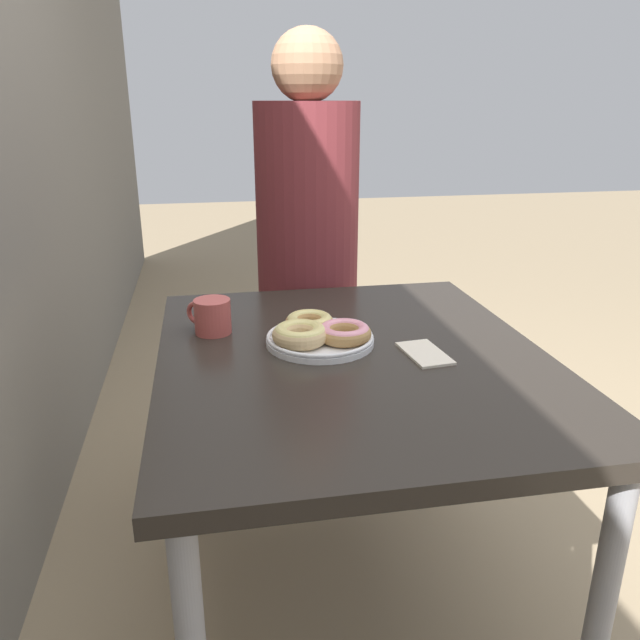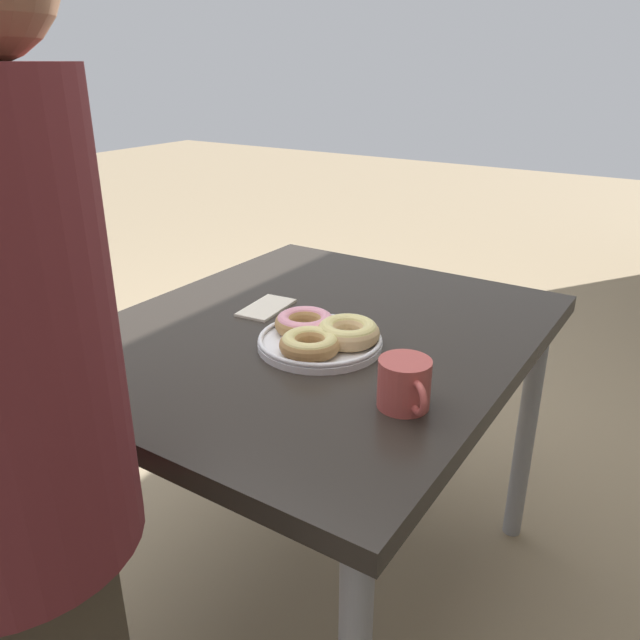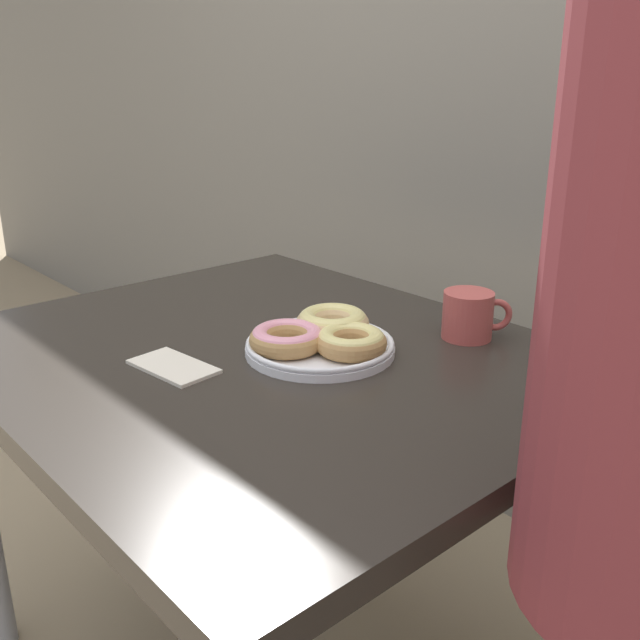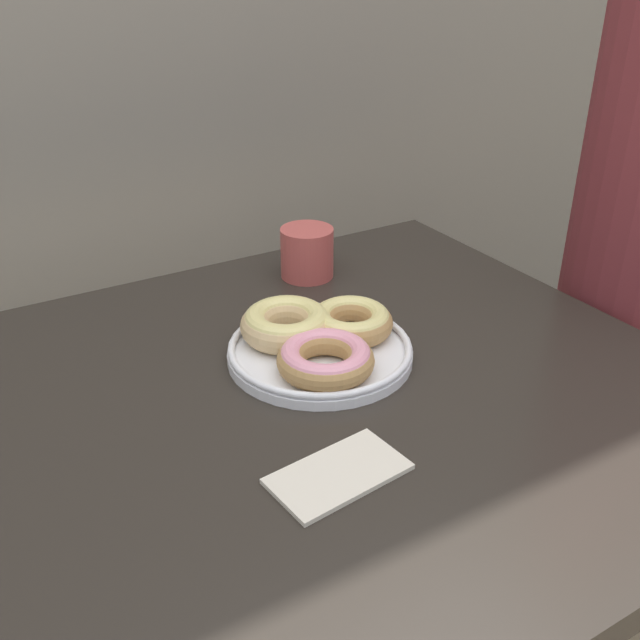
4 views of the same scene
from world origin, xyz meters
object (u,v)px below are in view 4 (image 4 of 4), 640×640
Objects in this scene: donut_plate at (319,339)px; napkin at (338,474)px; dining_table at (297,443)px; coffee_mug at (307,251)px.

donut_plate is 1.72× the size of napkin.
dining_table is 9.42× the size of coffee_mug.
coffee_mug is at bearing 63.47° from donut_plate.
dining_table is 0.18m from napkin.
donut_plate is 2.42× the size of coffee_mug.
donut_plate is at bearing -116.53° from coffee_mug.
napkin reaches higher than dining_table.
dining_table is 0.39m from coffee_mug.
coffee_mug is (0.20, 0.31, 0.12)m from dining_table.
coffee_mug is (0.12, 0.25, 0.02)m from donut_plate.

